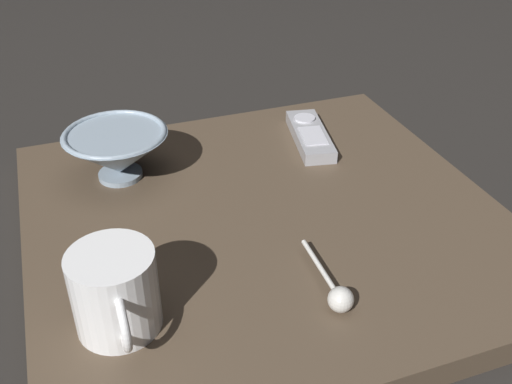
# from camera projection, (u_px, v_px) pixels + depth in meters

# --- Properties ---
(ground_plane) EXTENTS (6.00, 6.00, 0.00)m
(ground_plane) POSITION_uv_depth(u_px,v_px,m) (265.00, 233.00, 0.83)
(ground_plane) COLOR black
(table) EXTENTS (0.61, 0.63, 0.04)m
(table) POSITION_uv_depth(u_px,v_px,m) (265.00, 223.00, 0.82)
(table) COLOR #4C3D2D
(table) RESTS_ON ground
(cereal_bowl) EXTENTS (0.15, 0.15, 0.08)m
(cereal_bowl) POSITION_uv_depth(u_px,v_px,m) (117.00, 152.00, 0.87)
(cereal_bowl) COLOR #8C9EAD
(cereal_bowl) RESTS_ON table
(coffee_mug) EXTENTS (0.12, 0.09, 0.09)m
(coffee_mug) POSITION_uv_depth(u_px,v_px,m) (115.00, 292.00, 0.61)
(coffee_mug) COLOR white
(coffee_mug) RESTS_ON table
(teaspoon) EXTENTS (0.12, 0.03, 0.03)m
(teaspoon) POSITION_uv_depth(u_px,v_px,m) (338.00, 295.00, 0.66)
(teaspoon) COLOR silver
(teaspoon) RESTS_ON table
(tv_remote_near) EXTENTS (0.16, 0.08, 0.02)m
(tv_remote_near) POSITION_uv_depth(u_px,v_px,m) (310.00, 136.00, 0.98)
(tv_remote_near) COLOR #9E9EA3
(tv_remote_near) RESTS_ON table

